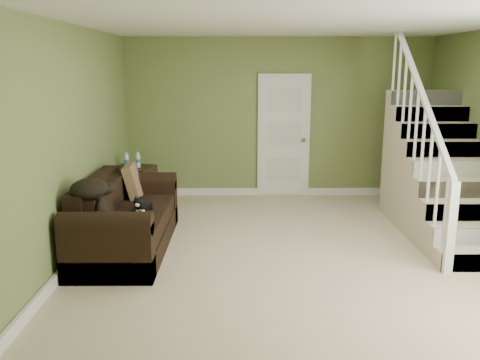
{
  "coord_description": "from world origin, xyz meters",
  "views": [
    {
      "loc": [
        -0.65,
        -5.63,
        2.14
      ],
      "look_at": [
        -0.63,
        0.28,
        0.81
      ],
      "focal_mm": 38.0,
      "sensor_mm": 36.0,
      "label": 1
    }
  ],
  "objects_px": {
    "side_table": "(135,188)",
    "cat": "(142,204)",
    "banana": "(122,219)",
    "sofa": "(124,222)"
  },
  "relations": [
    {
      "from": "side_table",
      "to": "banana",
      "type": "height_order",
      "value": "side_table"
    },
    {
      "from": "side_table",
      "to": "cat",
      "type": "xyz_separation_m",
      "value": [
        0.44,
        -1.71,
        0.22
      ]
    },
    {
      "from": "banana",
      "to": "sofa",
      "type": "bearing_deg",
      "value": 73.46
    },
    {
      "from": "cat",
      "to": "banana",
      "type": "bearing_deg",
      "value": -103.49
    },
    {
      "from": "sofa",
      "to": "cat",
      "type": "relative_size",
      "value": 4.69
    },
    {
      "from": "sofa",
      "to": "side_table",
      "type": "distance_m",
      "value": 1.75
    },
    {
      "from": "side_table",
      "to": "cat",
      "type": "distance_m",
      "value": 1.78
    },
    {
      "from": "side_table",
      "to": "banana",
      "type": "xyz_separation_m",
      "value": [
        0.3,
        -2.14,
        0.16
      ]
    },
    {
      "from": "sofa",
      "to": "cat",
      "type": "distance_m",
      "value": 0.32
    },
    {
      "from": "cat",
      "to": "side_table",
      "type": "bearing_deg",
      "value": 109.63
    }
  ]
}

